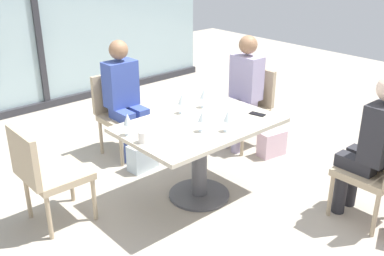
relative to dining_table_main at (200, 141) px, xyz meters
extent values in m
plane|color=#A89E8E|center=(0.00, 0.00, -0.56)|extent=(12.00, 12.00, 0.00)
cube|color=#9DB7BC|center=(0.00, 3.20, 0.79)|extent=(5.55, 0.03, 2.70)
cube|color=#2D2D33|center=(0.00, 3.17, 0.79)|extent=(0.08, 0.06, 2.70)
cube|color=#2D2D33|center=(0.00, 3.17, -0.51)|extent=(5.55, 0.10, 0.10)
cube|color=#BCB29E|center=(0.00, 0.00, 0.16)|extent=(1.36, 0.90, 0.04)
cylinder|color=#4C4C51|center=(0.00, 0.00, -0.21)|extent=(0.14, 0.14, 0.69)
cylinder|color=#4C4C51|center=(0.00, 0.00, -0.54)|extent=(0.56, 0.56, 0.02)
cube|color=tan|center=(1.11, 0.50, -0.14)|extent=(0.46, 0.46, 0.06)
cube|color=tan|center=(1.36, 0.50, 0.10)|extent=(0.05, 0.46, 0.42)
cylinder|color=tan|center=(0.91, 0.70, -0.36)|extent=(0.04, 0.04, 0.39)
cylinder|color=tan|center=(0.91, 0.30, -0.36)|extent=(0.04, 0.04, 0.39)
cylinder|color=tan|center=(1.31, 0.70, -0.36)|extent=(0.04, 0.04, 0.39)
cylinder|color=tan|center=(1.31, 0.30, -0.36)|extent=(0.04, 0.04, 0.39)
cube|color=tan|center=(0.82, -1.18, -0.14)|extent=(0.46, 0.46, 0.06)
cylinder|color=tan|center=(1.02, -0.98, -0.36)|extent=(0.04, 0.04, 0.39)
cylinder|color=tan|center=(0.62, -0.98, -0.36)|extent=(0.04, 0.04, 0.39)
cylinder|color=tan|center=(0.62, -1.38, -0.36)|extent=(0.04, 0.04, 0.39)
cube|color=tan|center=(0.00, 1.18, -0.14)|extent=(0.46, 0.46, 0.06)
cube|color=tan|center=(0.00, 1.43, 0.10)|extent=(0.46, 0.05, 0.42)
cylinder|color=tan|center=(-0.20, 0.98, -0.36)|extent=(0.04, 0.04, 0.39)
cylinder|color=tan|center=(0.20, 0.98, -0.36)|extent=(0.04, 0.04, 0.39)
cylinder|color=tan|center=(-0.20, 1.38, -0.36)|extent=(0.04, 0.04, 0.39)
cylinder|color=tan|center=(0.20, 1.38, -0.36)|extent=(0.04, 0.04, 0.39)
cube|color=tan|center=(-1.11, 0.50, -0.14)|extent=(0.46, 0.46, 0.06)
cube|color=tan|center=(-1.36, 0.50, 0.10)|extent=(0.05, 0.46, 0.42)
cylinder|color=tan|center=(-0.91, 0.30, -0.36)|extent=(0.04, 0.04, 0.39)
cylinder|color=tan|center=(-0.91, 0.70, -0.36)|extent=(0.04, 0.04, 0.39)
cylinder|color=tan|center=(-1.31, 0.30, -0.36)|extent=(0.04, 0.04, 0.39)
cylinder|color=tan|center=(-1.31, 0.70, -0.36)|extent=(0.04, 0.04, 0.39)
cylinder|color=#9E93B7|center=(0.94, 0.59, -0.33)|extent=(0.11, 0.11, 0.45)
cube|color=#9E93B7|center=(1.03, 0.59, -0.05)|extent=(0.32, 0.13, 0.11)
cylinder|color=#9E93B7|center=(0.94, 0.41, -0.33)|extent=(0.11, 0.11, 0.45)
cube|color=#9E93B7|center=(1.03, 0.41, -0.05)|extent=(0.32, 0.13, 0.11)
cube|color=#9E93B7|center=(1.16, 0.50, 0.24)|extent=(0.20, 0.34, 0.48)
sphere|color=#936B4C|center=(1.16, 0.50, 0.60)|extent=(0.20, 0.20, 0.20)
cylinder|color=#28282D|center=(0.91, -1.00, -0.33)|extent=(0.11, 0.11, 0.45)
cube|color=#28282D|center=(0.91, -1.10, -0.05)|extent=(0.13, 0.32, 0.11)
cylinder|color=#28282D|center=(0.73, -1.00, -0.33)|extent=(0.11, 0.11, 0.45)
cube|color=#28282D|center=(0.73, -1.10, -0.05)|extent=(0.13, 0.32, 0.11)
cube|color=#28282D|center=(0.82, -1.23, 0.24)|extent=(0.34, 0.20, 0.48)
cylinder|color=#384C9E|center=(-0.09, 1.00, -0.33)|extent=(0.11, 0.11, 0.45)
cube|color=#384C9E|center=(-0.09, 1.10, -0.05)|extent=(0.13, 0.32, 0.11)
cylinder|color=#384C9E|center=(0.09, 1.00, -0.33)|extent=(0.11, 0.11, 0.45)
cube|color=#384C9E|center=(0.09, 1.10, -0.05)|extent=(0.13, 0.32, 0.11)
cube|color=#384C9E|center=(0.00, 1.23, 0.24)|extent=(0.34, 0.20, 0.48)
sphere|color=#936B4C|center=(0.00, 1.23, 0.60)|extent=(0.20, 0.20, 0.20)
cylinder|color=silver|center=(0.04, 0.28, 0.18)|extent=(0.06, 0.06, 0.00)
cylinder|color=silver|center=(0.04, 0.28, 0.22)|extent=(0.01, 0.01, 0.08)
cone|color=silver|center=(0.04, 0.28, 0.31)|extent=(0.07, 0.07, 0.09)
cylinder|color=silver|center=(0.29, 0.26, 0.18)|extent=(0.06, 0.06, 0.00)
cylinder|color=silver|center=(0.29, 0.26, 0.22)|extent=(0.01, 0.01, 0.08)
cone|color=silver|center=(0.29, 0.26, 0.31)|extent=(0.07, 0.07, 0.09)
cylinder|color=silver|center=(-0.61, 0.20, 0.18)|extent=(0.06, 0.06, 0.00)
cylinder|color=silver|center=(-0.61, 0.20, 0.22)|extent=(0.01, 0.01, 0.08)
cone|color=silver|center=(-0.61, 0.20, 0.31)|extent=(0.07, 0.07, 0.09)
cylinder|color=silver|center=(0.04, -0.29, 0.18)|extent=(0.06, 0.06, 0.00)
cylinder|color=silver|center=(0.04, -0.29, 0.22)|extent=(0.01, 0.01, 0.08)
cone|color=silver|center=(0.04, -0.29, 0.31)|extent=(0.07, 0.07, 0.09)
cylinder|color=silver|center=(-0.11, -0.15, 0.18)|extent=(0.06, 0.06, 0.00)
cylinder|color=silver|center=(-0.11, -0.15, 0.22)|extent=(0.01, 0.01, 0.08)
cone|color=silver|center=(-0.11, -0.15, 0.31)|extent=(0.07, 0.07, 0.09)
cylinder|color=white|center=(-0.60, 0.00, 0.22)|extent=(0.08, 0.08, 0.09)
cube|color=black|center=(0.53, -0.20, 0.18)|extent=(0.10, 0.16, 0.01)
cube|color=beige|center=(1.17, 0.10, -0.42)|extent=(0.32, 0.21, 0.28)
cube|color=silver|center=(-0.08, 0.78, -0.42)|extent=(0.31, 0.19, 0.28)
camera|label=1|loc=(-2.44, -2.63, 1.64)|focal=41.91mm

